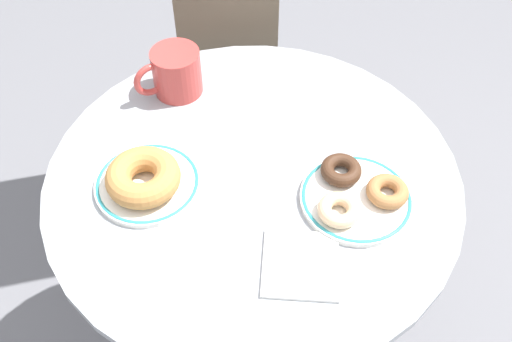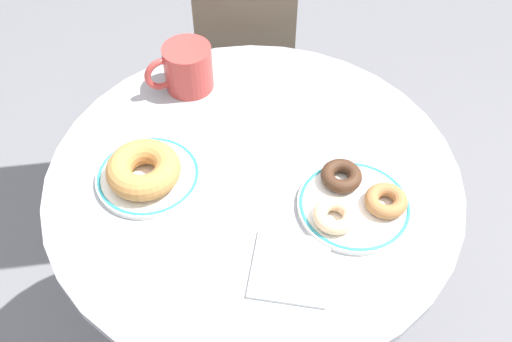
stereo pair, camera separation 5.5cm
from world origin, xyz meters
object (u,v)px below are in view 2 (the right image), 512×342
(plate_right, at_px, (354,206))
(donut_chocolate, at_px, (341,178))
(plate_left, at_px, (148,176))
(donut_glazed, at_px, (335,216))
(donut_old_fashioned, at_px, (143,169))
(donut_cinnamon, at_px, (386,201))
(coffee_mug, at_px, (186,68))
(cafe_table, at_px, (254,253))
(paper_napkin, at_px, (290,268))

(plate_right, height_order, donut_chocolate, donut_chocolate)
(plate_left, height_order, donut_glazed, donut_glazed)
(donut_old_fashioned, height_order, donut_chocolate, donut_old_fashioned)
(donut_cinnamon, distance_m, coffee_mug, 0.45)
(donut_glazed, height_order, coffee_mug, coffee_mug)
(donut_old_fashioned, relative_size, donut_cinnamon, 1.79)
(donut_chocolate, bearing_deg, donut_cinnamon, -25.86)
(coffee_mug, bearing_deg, donut_chocolate, -33.14)
(plate_left, distance_m, plate_right, 0.34)
(cafe_table, relative_size, coffee_mug, 6.41)
(plate_right, distance_m, paper_napkin, 0.15)
(plate_left, bearing_deg, paper_napkin, -27.29)
(plate_right, relative_size, donut_cinnamon, 2.68)
(paper_napkin, height_order, coffee_mug, coffee_mug)
(plate_right, distance_m, coffee_mug, 0.41)
(donut_old_fashioned, height_order, paper_napkin, donut_old_fashioned)
(plate_left, xyz_separation_m, donut_glazed, (0.31, -0.04, 0.02))
(plate_left, height_order, coffee_mug, coffee_mug)
(donut_cinnamon, xyz_separation_m, coffee_mug, (-0.38, 0.24, 0.02))
(plate_right, distance_m, donut_cinnamon, 0.05)
(plate_right, height_order, coffee_mug, coffee_mug)
(donut_glazed, bearing_deg, donut_old_fashioned, 174.06)
(plate_right, distance_m, donut_old_fashioned, 0.34)
(donut_old_fashioned, distance_m, donut_cinnamon, 0.39)
(paper_napkin, bearing_deg, donut_glazed, 58.42)
(plate_left, bearing_deg, plate_right, -0.69)
(donut_glazed, bearing_deg, plate_right, 51.62)
(plate_right, distance_m, donut_glazed, 0.05)
(donut_glazed, bearing_deg, paper_napkin, -121.58)
(coffee_mug, bearing_deg, donut_cinnamon, -31.83)
(plate_left, distance_m, coffee_mug, 0.24)
(plate_right, height_order, donut_glazed, donut_glazed)
(cafe_table, xyz_separation_m, plate_left, (-0.17, -0.04, 0.25))
(donut_cinnamon, bearing_deg, plate_right, -173.74)
(cafe_table, distance_m, plate_left, 0.31)
(donut_cinnamon, bearing_deg, paper_napkin, -134.93)
(cafe_table, bearing_deg, coffee_mug, 129.41)
(donut_old_fashioned, distance_m, paper_napkin, 0.29)
(donut_old_fashioned, bearing_deg, donut_glazed, -5.94)
(plate_left, bearing_deg, donut_glazed, -7.60)
(donut_glazed, xyz_separation_m, coffee_mug, (-0.30, 0.28, 0.02))
(donut_cinnamon, height_order, coffee_mug, coffee_mug)
(plate_right, bearing_deg, plate_left, 179.31)
(cafe_table, height_order, paper_napkin, paper_napkin)
(donut_cinnamon, xyz_separation_m, paper_napkin, (-0.13, -0.13, -0.02))
(donut_chocolate, relative_size, donut_glazed, 1.00)
(cafe_table, relative_size, paper_napkin, 6.55)
(plate_left, distance_m, donut_cinnamon, 0.39)
(plate_left, distance_m, paper_napkin, 0.29)
(paper_napkin, relative_size, coffee_mug, 0.98)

